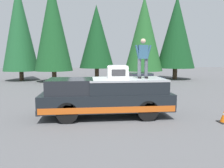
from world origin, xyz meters
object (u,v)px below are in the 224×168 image
at_px(pickup_truck, 106,96).
at_px(person_on_truck_bed, 143,57).
at_px(parked_car_navy, 140,80).
at_px(compressor_unit, 118,72).

relative_size(pickup_truck, person_on_truck_bed, 3.28).
xyz_separation_m(person_on_truck_bed, parked_car_navy, (9.94, -2.29, -1.97)).
xyz_separation_m(pickup_truck, compressor_unit, (0.03, -0.48, 1.05)).
height_order(pickup_truck, person_on_truck_bed, person_on_truck_bed).
bearing_deg(parked_car_navy, person_on_truck_bed, 167.03).
height_order(pickup_truck, parked_car_navy, pickup_truck).
bearing_deg(compressor_unit, person_on_truck_bed, -94.60).
distance_m(pickup_truck, compressor_unit, 1.16).
relative_size(pickup_truck, compressor_unit, 6.60).
height_order(person_on_truck_bed, parked_car_navy, person_on_truck_bed).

